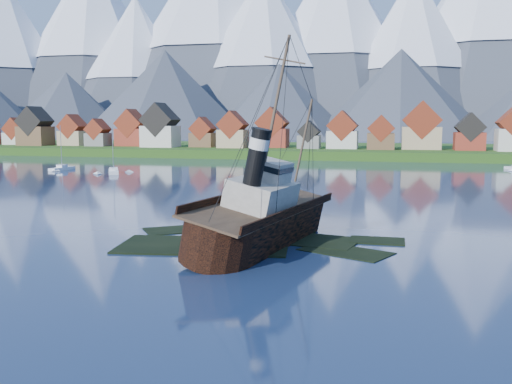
# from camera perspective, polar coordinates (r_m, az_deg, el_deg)

# --- Properties ---
(ground) EXTENTS (1400.00, 1400.00, 0.00)m
(ground) POSITION_cam_1_polar(r_m,az_deg,el_deg) (62.50, -2.05, -5.20)
(ground) COLOR #1B2B4C
(ground) RESTS_ON ground
(shoal) EXTENTS (31.71, 21.24, 1.14)m
(shoal) POSITION_cam_1_polar(r_m,az_deg,el_deg) (64.17, 0.00, -5.19)
(shoal) COLOR black
(shoal) RESTS_ON ground
(shore_bank) EXTENTS (600.00, 80.00, 3.20)m
(shore_bank) POSITION_cam_1_polar(r_m,az_deg,el_deg) (229.76, 9.46, 3.76)
(shore_bank) COLOR #234212
(shore_bank) RESTS_ON ground
(seawall) EXTENTS (600.00, 2.50, 2.00)m
(seawall) POSITION_cam_1_polar(r_m,az_deg,el_deg) (191.96, 8.63, 3.11)
(seawall) COLOR #3F3D38
(seawall) RESTS_ON ground
(town) EXTENTS (250.96, 16.69, 17.30)m
(town) POSITION_cam_1_polar(r_m,az_deg,el_deg) (216.76, 0.35, 6.03)
(town) COLOR maroon
(town) RESTS_ON ground
(mountains) EXTENTS (965.00, 340.00, 205.00)m
(mountains) POSITION_cam_1_polar(r_m,az_deg,el_deg) (545.62, 12.05, 15.05)
(mountains) COLOR #2D333D
(mountains) RESTS_ON ground
(tugboat_wreck) EXTENTS (6.83, 29.43, 23.32)m
(tugboat_wreck) POSITION_cam_1_polar(r_m,az_deg,el_deg) (63.02, 0.51, -2.38)
(tugboat_wreck) COLOR black
(tugboat_wreck) RESTS_ON ground
(sailboat_b) EXTENTS (3.01, 8.87, 12.62)m
(sailboat_b) POSITION_cam_1_polar(r_m,az_deg,el_deg) (162.57, -18.83, 2.19)
(sailboat_b) COLOR white
(sailboat_b) RESTS_ON ground
(sailboat_c) EXTENTS (6.49, 9.43, 12.14)m
(sailboat_c) POSITION_cam_1_polar(r_m,az_deg,el_deg) (149.29, -14.06, 1.94)
(sailboat_c) COLOR white
(sailboat_c) RESTS_ON ground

